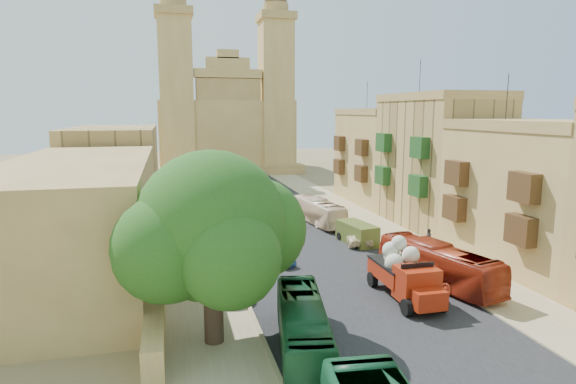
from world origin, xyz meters
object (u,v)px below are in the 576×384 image
red_truck (405,273)px  bus_green_north (303,327)px  pedestrian_c (429,239)px  street_tree_b (187,207)px  street_tree_c (182,184)px  ficus_tree (213,231)px  street_tree_d (180,175)px  car_white_a (250,219)px  car_blue_b (230,183)px  bus_cream_east (319,211)px  church (225,123)px  pedestrian_a (474,278)px  street_tree_a (194,242)px  car_blue_a (278,256)px  olive_pickup (357,234)px  car_white_b (275,196)px  car_dkblue (220,198)px  car_cream (357,237)px

red_truck → bus_green_north: bearing=-148.3°
red_truck → pedestrian_c: red_truck is taller
street_tree_b → street_tree_c: street_tree_c is taller
ficus_tree → street_tree_d: (-0.59, 43.99, -2.70)m
car_white_a → bus_green_north: bearing=-81.2°
bus_green_north → car_blue_b: bearing=97.3°
street_tree_b → bus_cream_east: bearing=17.4°
church → car_blue_b: bearing=-94.9°
car_white_a → pedestrian_a: bearing=-49.9°
street_tree_a → car_blue_a: street_tree_a is taller
olive_pickup → bus_cream_east: (-1.01, 8.38, 0.41)m
olive_pickup → car_white_b: 23.39m
pedestrian_a → pedestrian_c: bearing=-89.3°
street_tree_c → red_truck: (13.00, -29.05, -2.00)m
car_blue_a → pedestrian_c: bearing=-19.7°
church → street_tree_d: 32.81m
car_white_b → pedestrian_c: size_ratio=1.81×
street_tree_a → car_white_b: (12.52, 31.25, -2.73)m
church → street_tree_c: church is taller
ficus_tree → pedestrian_a: 18.59m
bus_cream_east → car_blue_b: bus_cream_east is taller
car_white_b → pedestrian_a: pedestrian_a is taller
bus_cream_east → car_blue_b: 29.04m
street_tree_b → car_white_b: 23.13m
red_truck → pedestrian_a: 5.27m
street_tree_a → bus_cream_east: size_ratio=0.52×
street_tree_b → bus_green_north: bearing=-78.1°
bus_green_north → car_dkblue: bearing=100.4°
pedestrian_c → pedestrian_a: bearing=11.8°
bus_green_north → car_white_a: bus_green_north is taller
bus_cream_east → car_cream: 8.54m
car_blue_a → car_white_b: bearing=55.0°
bus_cream_east → pedestrian_c: size_ratio=5.09×
pedestrian_a → car_cream: bearing=-62.7°
church → pedestrian_c: bearing=-80.5°
car_blue_a → street_tree_a: bearing=-172.4°
olive_pickup → car_blue_a: (-8.39, -4.11, -0.31)m
street_tree_d → olive_pickup: 31.86m
street_tree_b → car_blue_b: size_ratio=1.36×
street_tree_c → car_blue_a: (6.62, -20.11, -3.11)m
street_tree_b → car_white_a: size_ratio=1.27×
street_tree_d → car_blue_b: size_ratio=1.34×
bus_green_north → pedestrian_a: 14.51m
bus_cream_east → car_dkblue: bus_cream_east is taller
church → car_dkblue: size_ratio=7.84×
street_tree_a → pedestrian_a: size_ratio=2.78×
car_blue_a → street_tree_d: bearing=78.8°
bus_green_north → car_blue_a: bus_green_north is taller
olive_pickup → car_blue_a: bearing=-153.9°
street_tree_b → church: bearing=79.6°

